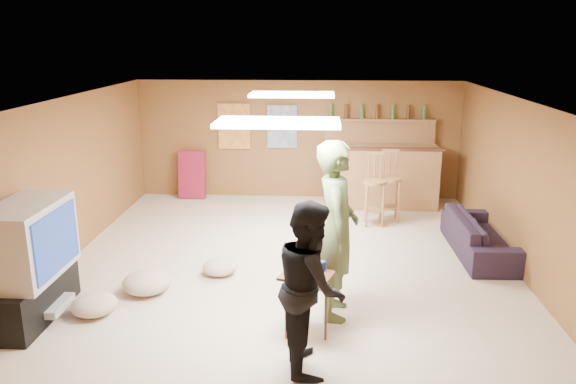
# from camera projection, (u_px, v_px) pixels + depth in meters

# --- Properties ---
(ground) EXTENTS (7.00, 7.00, 0.00)m
(ground) POSITION_uv_depth(u_px,v_px,m) (287.00, 268.00, 7.45)
(ground) COLOR #C7B098
(ground) RESTS_ON ground
(ceiling) EXTENTS (6.00, 7.00, 0.02)m
(ceiling) POSITION_uv_depth(u_px,v_px,m) (287.00, 102.00, 6.86)
(ceiling) COLOR silver
(ceiling) RESTS_ON ground
(wall_back) EXTENTS (6.00, 0.02, 2.20)m
(wall_back) POSITION_uv_depth(u_px,v_px,m) (298.00, 140.00, 10.52)
(wall_back) COLOR brown
(wall_back) RESTS_ON ground
(wall_front) EXTENTS (6.00, 0.02, 2.20)m
(wall_front) POSITION_uv_depth(u_px,v_px,m) (256.00, 324.00, 3.79)
(wall_front) COLOR brown
(wall_front) RESTS_ON ground
(wall_left) EXTENTS (0.02, 7.00, 2.20)m
(wall_left) POSITION_uv_depth(u_px,v_px,m) (58.00, 185.00, 7.32)
(wall_left) COLOR brown
(wall_left) RESTS_ON ground
(wall_right) EXTENTS (0.02, 7.00, 2.20)m
(wall_right) POSITION_uv_depth(u_px,v_px,m) (527.00, 192.00, 6.98)
(wall_right) COLOR brown
(wall_right) RESTS_ON ground
(tv_stand) EXTENTS (0.55, 1.30, 0.50)m
(tv_stand) POSITION_uv_depth(u_px,v_px,m) (29.00, 296.00, 6.09)
(tv_stand) COLOR black
(tv_stand) RESTS_ON ground
(dvd_box) EXTENTS (0.35, 0.50, 0.08)m
(dvd_box) POSITION_uv_depth(u_px,v_px,m) (50.00, 305.00, 6.10)
(dvd_box) COLOR #B2B2B7
(dvd_box) RESTS_ON tv_stand
(tv_body) EXTENTS (0.60, 1.10, 0.80)m
(tv_body) POSITION_uv_depth(u_px,v_px,m) (28.00, 240.00, 5.91)
(tv_body) COLOR #B2B2B7
(tv_body) RESTS_ON tv_stand
(tv_screen) EXTENTS (0.02, 0.95, 0.65)m
(tv_screen) POSITION_uv_depth(u_px,v_px,m) (57.00, 241.00, 5.89)
(tv_screen) COLOR navy
(tv_screen) RESTS_ON tv_body
(bar_counter) EXTENTS (2.00, 0.60, 1.10)m
(bar_counter) POSITION_uv_depth(u_px,v_px,m) (380.00, 176.00, 10.05)
(bar_counter) COLOR #926035
(bar_counter) RESTS_ON ground
(bar_lip) EXTENTS (2.10, 0.12, 0.05)m
(bar_lip) POSITION_uv_depth(u_px,v_px,m) (383.00, 149.00, 9.67)
(bar_lip) COLOR #432015
(bar_lip) RESTS_ON bar_counter
(bar_shelf) EXTENTS (2.00, 0.18, 0.05)m
(bar_shelf) POSITION_uv_depth(u_px,v_px,m) (380.00, 120.00, 10.23)
(bar_shelf) COLOR #926035
(bar_shelf) RESTS_ON bar_backing
(bar_backing) EXTENTS (2.00, 0.14, 0.60)m
(bar_backing) POSITION_uv_depth(u_px,v_px,m) (379.00, 136.00, 10.33)
(bar_backing) COLOR #926035
(bar_backing) RESTS_ON bar_counter
(poster_left) EXTENTS (0.60, 0.03, 0.85)m
(poster_left) POSITION_uv_depth(u_px,v_px,m) (234.00, 126.00, 10.48)
(poster_left) COLOR #BF3F26
(poster_left) RESTS_ON wall_back
(poster_right) EXTENTS (0.55, 0.03, 0.80)m
(poster_right) POSITION_uv_depth(u_px,v_px,m) (282.00, 127.00, 10.43)
(poster_right) COLOR #334C99
(poster_right) RESTS_ON wall_back
(folding_chair_stack) EXTENTS (0.50, 0.26, 0.91)m
(folding_chair_stack) POSITION_uv_depth(u_px,v_px,m) (192.00, 175.00, 10.61)
(folding_chair_stack) COLOR maroon
(folding_chair_stack) RESTS_ON ground
(ceiling_panel_front) EXTENTS (1.20, 0.60, 0.04)m
(ceiling_panel_front) POSITION_uv_depth(u_px,v_px,m) (278.00, 123.00, 5.42)
(ceiling_panel_front) COLOR white
(ceiling_panel_front) RESTS_ON ceiling
(ceiling_panel_back) EXTENTS (1.20, 0.60, 0.04)m
(ceiling_panel_back) POSITION_uv_depth(u_px,v_px,m) (292.00, 95.00, 8.02)
(ceiling_panel_back) COLOR white
(ceiling_panel_back) RESTS_ON ceiling
(person_olive) EXTENTS (0.47, 0.71, 1.95)m
(person_olive) POSITION_uv_depth(u_px,v_px,m) (336.00, 230.00, 5.99)
(person_olive) COLOR #4E5F37
(person_olive) RESTS_ON ground
(person_black) EXTENTS (0.70, 0.85, 1.60)m
(person_black) POSITION_uv_depth(u_px,v_px,m) (311.00, 286.00, 5.07)
(person_black) COLOR black
(person_black) RESTS_ON ground
(sofa) EXTENTS (0.75, 1.86, 0.54)m
(sofa) POSITION_uv_depth(u_px,v_px,m) (481.00, 235.00, 7.90)
(sofa) COLOR black
(sofa) RESTS_ON ground
(tray_table) EXTENTS (0.60, 0.54, 0.65)m
(tray_table) POSITION_uv_depth(u_px,v_px,m) (306.00, 303.00, 5.77)
(tray_table) COLOR #432015
(tray_table) RESTS_ON ground
(cup_red_near) EXTENTS (0.11, 0.11, 0.11)m
(cup_red_near) POSITION_uv_depth(u_px,v_px,m) (296.00, 267.00, 5.71)
(cup_red_near) COLOR #B12C0B
(cup_red_near) RESTS_ON tray_table
(cup_red_far) EXTENTS (0.11, 0.11, 0.12)m
(cup_red_far) POSITION_uv_depth(u_px,v_px,m) (313.00, 272.00, 5.59)
(cup_red_far) COLOR #B12C0B
(cup_red_far) RESTS_ON tray_table
(cup_blue) EXTENTS (0.09, 0.09, 0.10)m
(cup_blue) POSITION_uv_depth(u_px,v_px,m) (322.00, 266.00, 5.76)
(cup_blue) COLOR navy
(cup_blue) RESTS_ON tray_table
(bar_stool_left) EXTENTS (0.50, 0.50, 1.33)m
(bar_stool_left) POSITION_uv_depth(u_px,v_px,m) (375.00, 185.00, 9.00)
(bar_stool_left) COLOR #926035
(bar_stool_left) RESTS_ON ground
(bar_stool_right) EXTENTS (0.41, 0.41, 1.18)m
(bar_stool_right) POSITION_uv_depth(u_px,v_px,m) (390.00, 187.00, 9.21)
(bar_stool_right) COLOR #926035
(bar_stool_right) RESTS_ON ground
(cushion_near_tv) EXTENTS (0.77, 0.77, 0.26)m
(cushion_near_tv) POSITION_uv_depth(u_px,v_px,m) (147.00, 282.00, 6.73)
(cushion_near_tv) COLOR tan
(cushion_near_tv) RESTS_ON ground
(cushion_mid) EXTENTS (0.59, 0.59, 0.20)m
(cushion_mid) POSITION_uv_depth(u_px,v_px,m) (220.00, 267.00, 7.25)
(cushion_mid) COLOR tan
(cushion_mid) RESTS_ON ground
(cushion_far) EXTENTS (0.56, 0.56, 0.23)m
(cushion_far) POSITION_uv_depth(u_px,v_px,m) (94.00, 304.00, 6.20)
(cushion_far) COLOR tan
(cushion_far) RESTS_ON ground
(bottle_row) EXTENTS (1.76, 0.08, 0.26)m
(bottle_row) POSITION_uv_depth(u_px,v_px,m) (377.00, 112.00, 10.17)
(bottle_row) COLOR #3F7233
(bottle_row) RESTS_ON bar_shelf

